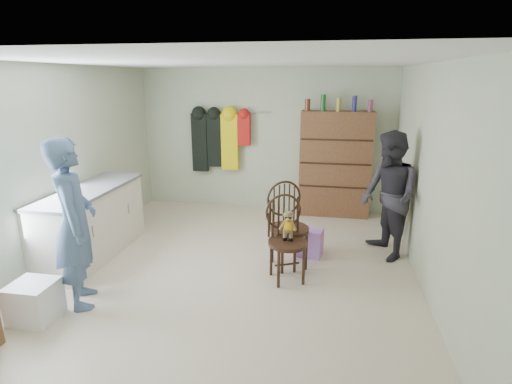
% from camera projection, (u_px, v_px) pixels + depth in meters
% --- Properties ---
extents(ground_plane, '(5.00, 5.00, 0.00)m').
position_uv_depth(ground_plane, '(234.00, 266.00, 5.12)').
color(ground_plane, beige).
rests_on(ground_plane, ground).
extents(room_walls, '(5.00, 5.00, 5.00)m').
position_uv_depth(room_walls, '(242.00, 138.00, 5.19)').
color(room_walls, beige).
rests_on(room_walls, ground).
extents(counter, '(0.64, 1.86, 0.94)m').
position_uv_depth(counter, '(91.00, 222.00, 5.32)').
color(counter, silver).
rests_on(counter, ground).
extents(plastic_tub, '(0.42, 0.40, 0.39)m').
position_uv_depth(plastic_tub, '(34.00, 301.00, 3.95)').
color(plastic_tub, white).
rests_on(plastic_tub, ground).
extents(chair_front, '(0.60, 0.60, 1.02)m').
position_uv_depth(chair_front, '(286.00, 233.00, 4.68)').
color(chair_front, '#331C12').
rests_on(chair_front, ground).
extents(chair_far, '(0.66, 0.66, 1.09)m').
position_uv_depth(chair_far, '(288.00, 222.00, 5.03)').
color(chair_far, '#331C12').
rests_on(chair_far, ground).
extents(striped_bag, '(0.40, 0.34, 0.38)m').
position_uv_depth(striped_bag, '(309.00, 242.00, 5.40)').
color(striped_bag, '#E572C8').
rests_on(striped_bag, ground).
extents(person_left, '(0.70, 0.78, 1.79)m').
position_uv_depth(person_left, '(75.00, 224.00, 4.08)').
color(person_left, '#486085').
rests_on(person_left, ground).
extents(person_right, '(0.88, 0.99, 1.69)m').
position_uv_depth(person_right, '(389.00, 196.00, 5.20)').
color(person_right, '#2D2B33').
rests_on(person_right, ground).
extents(dresser, '(1.20, 0.39, 2.07)m').
position_uv_depth(dresser, '(335.00, 164.00, 6.83)').
color(dresser, brown).
rests_on(dresser, ground).
extents(coat_rack, '(1.42, 0.12, 1.09)m').
position_uv_depth(coat_rack, '(219.00, 140.00, 7.17)').
color(coat_rack, '#99999E').
rests_on(coat_rack, ground).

